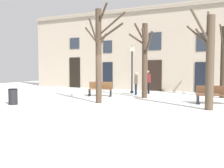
{
  "coord_description": "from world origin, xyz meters",
  "views": [
    {
      "loc": [
        6.33,
        -10.95,
        1.87
      ],
      "look_at": [
        0.0,
        1.79,
        0.95
      ],
      "focal_mm": 41.19,
      "sensor_mm": 36.0,
      "label": 1
    }
  ],
  "objects": [
    {
      "name": "tree_left_of_center",
      "position": [
        5.45,
        6.18,
        2.38
      ],
      "size": [
        0.83,
        1.74,
        4.76
      ],
      "color": "#382B1E",
      "rests_on": "ground"
    },
    {
      "name": "person_strolling",
      "position": [
        0.5,
        6.47,
        0.93
      ],
      "size": [
        0.42,
        0.42,
        1.67
      ],
      "rotation": [
        0.0,
        0.0,
        3.93
      ],
      "color": "black",
      "rests_on": "ground"
    },
    {
      "name": "building_facade",
      "position": [
        0.0,
        9.16,
        3.44
      ],
      "size": [
        23.69,
        0.6,
        6.79
      ],
      "color": "tan",
      "rests_on": "ground"
    },
    {
      "name": "ground_plane",
      "position": [
        0.0,
        0.0,
        0.0
      ],
      "size": [
        37.91,
        37.91,
        0.0
      ],
      "primitive_type": "plane",
      "color": "white"
    },
    {
      "name": "tree_foreground",
      "position": [
        1.13,
        3.98,
        2.46
      ],
      "size": [
        1.77,
        1.6,
        4.54
      ],
      "color": "#423326",
      "rests_on": "ground"
    },
    {
      "name": "tree_near_facade",
      "position": [
        -0.21,
        0.74,
        2.65
      ],
      "size": [
        1.74,
        2.45,
        5.05
      ],
      "color": "#423326",
      "rests_on": "ground"
    },
    {
      "name": "tree_right_of_center",
      "position": [
        5.13,
        1.03,
        2.21
      ],
      "size": [
        1.32,
        1.28,
        4.42
      ],
      "color": "#4C3D2D",
      "rests_on": "ground"
    },
    {
      "name": "streetlamp",
      "position": [
        -0.63,
        6.32,
        2.13
      ],
      "size": [
        0.3,
        0.3,
        3.46
      ],
      "color": "black",
      "rests_on": "ground"
    },
    {
      "name": "bench_back_to_back_right",
      "position": [
        5.25,
        3.03,
        0.49
      ],
      "size": [
        1.91,
        1.11,
        0.95
      ],
      "rotation": [
        0.0,
        0.0,
        0.36
      ],
      "color": "#51331E",
      "rests_on": "ground"
    },
    {
      "name": "litter_bin",
      "position": [
        -3.87,
        -1.65,
        0.41
      ],
      "size": [
        0.47,
        0.47,
        0.8
      ],
      "color": "black",
      "rests_on": "ground"
    },
    {
      "name": "bench_facing_shops",
      "position": [
        -1.76,
        3.62,
        0.48
      ],
      "size": [
        1.6,
        0.94,
        0.94
      ],
      "rotation": [
        0.0,
        0.0,
        0.33
      ],
      "color": "brown",
      "rests_on": "ground"
    },
    {
      "name": "person_by_shop_door",
      "position": [
        0.04,
        5.38,
        0.86
      ],
      "size": [
        0.33,
        0.43,
        1.57
      ],
      "rotation": [
        0.0,
        0.0,
        1.91
      ],
      "color": "black",
      "rests_on": "ground"
    }
  ]
}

